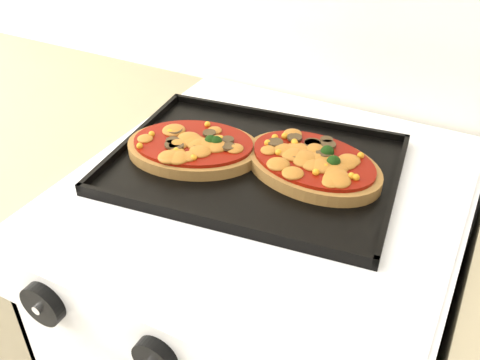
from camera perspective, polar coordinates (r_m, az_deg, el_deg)
The scene contains 7 objects.
stove at distance 1.17m, azimuth 2.54°, elevation -18.47°, with size 0.60×0.60×0.91m, color white.
control_panel at distance 0.69m, azimuth -8.35°, elevation -16.93°, with size 0.60×0.02×0.09m, color white.
knob_left at distance 0.77m, azimuth -20.26°, elevation -12.33°, with size 0.06×0.06×0.02m, color black.
knob_center at distance 0.68m, azimuth -9.07°, elevation -18.20°, with size 0.06×0.06×0.02m, color black.
baking_tray at distance 0.86m, azimuth 1.54°, elevation 1.79°, with size 0.45×0.33×0.02m, color black.
pizza_left at distance 0.89m, azimuth -5.01°, elevation 3.66°, with size 0.22×0.16×0.03m, color olive, non-canonical shape.
pizza_right at distance 0.85m, azimuth 7.76°, elevation 1.87°, with size 0.23×0.16×0.03m, color olive, non-canonical shape.
Camera 1 is at (0.27, 1.06, 1.39)m, focal length 40.00 mm.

